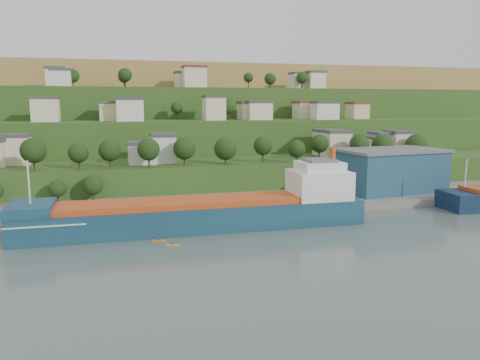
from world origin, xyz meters
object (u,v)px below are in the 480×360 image
object	(u,v)px
cargo_ship_near	(207,214)
kayak_orange	(159,240)
warehouse	(390,170)
caravan	(19,214)

from	to	relation	value
cargo_ship_near	kayak_orange	distance (m)	14.26
cargo_ship_near	warehouse	distance (m)	64.57
warehouse	cargo_ship_near	bearing A→B (deg)	-167.22
warehouse	kayak_orange	size ratio (longest dim) A/B	10.70
kayak_orange	warehouse	bearing A→B (deg)	34.78
warehouse	caravan	world-z (taller)	warehouse
kayak_orange	cargo_ship_near	bearing A→B (deg)	46.06
caravan	kayak_orange	world-z (taller)	caravan
cargo_ship_near	warehouse	bearing A→B (deg)	19.63
cargo_ship_near	caravan	xyz separation A→B (m)	(-42.24, 13.55, -0.50)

